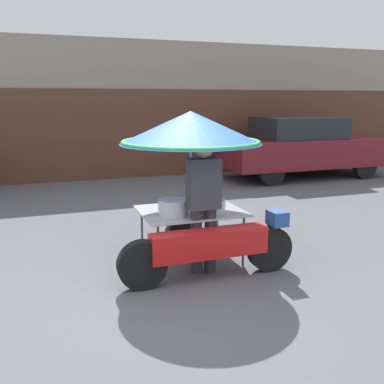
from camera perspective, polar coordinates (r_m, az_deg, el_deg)
ground_plane at (r=4.85m, az=-3.54°, el=-13.02°), size 36.00×36.00×0.00m
shopfront_building at (r=12.34m, az=-14.15°, el=10.57°), size 28.00×2.06×3.58m
vendor_motorcycle_cart at (r=5.28m, az=0.13°, el=5.81°), size 2.15×1.77×1.93m
vendor_person at (r=5.07m, az=1.55°, el=-1.03°), size 0.38×0.22×1.62m
parked_car at (r=11.86m, az=14.57°, el=5.88°), size 4.51×1.73×1.62m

